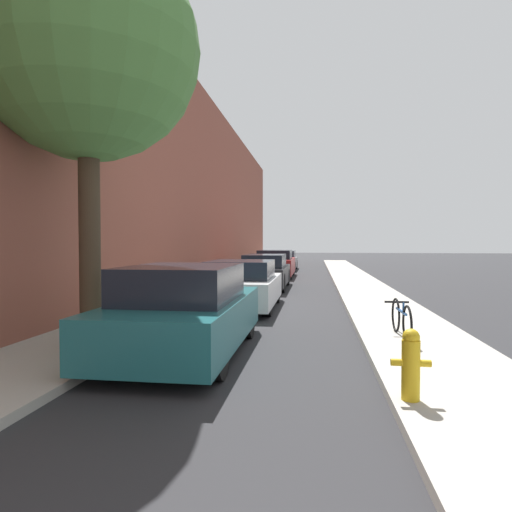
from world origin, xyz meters
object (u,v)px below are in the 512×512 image
Objects in this scene: street_tree_near at (87,49)px; bicycle at (401,319)px; parked_car_teal at (185,312)px; fire_hydrant at (411,363)px; parked_car_grey at (283,261)px; parked_car_black at (265,272)px; parked_car_white at (242,285)px; parked_car_red at (275,264)px.

street_tree_near is 4.40× the size of bicycle.
bicycle is (3.61, 1.19, -0.24)m from parked_car_teal.
parked_car_teal is 3.69m from fire_hydrant.
fire_hydrant is (3.07, -23.45, -0.09)m from parked_car_grey.
street_tree_near is at bearing -171.41° from bicycle.
parked_car_black is 5.77× the size of fire_hydrant.
parked_car_white reaches higher than parked_car_grey.
parked_car_grey is 0.66× the size of street_tree_near.
parked_car_red reaches higher than parked_car_white.
parked_car_teal is 0.92× the size of parked_car_black.
parked_car_teal is 0.94× the size of parked_car_red.
parked_car_red is 17.97m from fire_hydrant.
parked_car_black is at bearing 89.07° from parked_car_teal.
parked_car_red is at bearing 90.33° from parked_car_white.
parked_car_white is 16.59m from parked_car_grey.
street_tree_near reaches higher than parked_car_black.
bicycle is at bearing 81.00° from fire_hydrant.
parked_car_red is 2.78× the size of bicycle.
parked_car_teal reaches higher than bicycle.
parked_car_white is 2.48× the size of bicycle.
parked_car_red is 5.69× the size of fire_hydrant.
parked_car_grey is at bearing 97.45° from fire_hydrant.
parked_car_white is (0.10, 4.89, -0.05)m from parked_car_teal.
parked_car_grey is at bearing 89.89° from parked_car_teal.
parked_car_grey is (0.00, 5.74, -0.07)m from parked_car_red.
fire_hydrant is at bearing -32.48° from parked_car_teal.
parked_car_white is at bearing -89.67° from parked_car_red.
parked_car_red is at bearing 91.25° from parked_car_black.
parked_car_grey is at bearing 98.77° from bicycle.
parked_car_teal reaches higher than parked_car_black.
street_tree_near is 9.00× the size of fire_hydrant.
parked_car_white reaches higher than fire_hydrant.
parked_car_black is (0.16, 10.07, -0.04)m from parked_car_teal.
parked_car_teal is at bearing -8.46° from street_tree_near.
street_tree_near is (-1.87, -4.62, 4.46)m from parked_car_white.
fire_hydrant is at bearing -82.55° from parked_car_grey.
parked_car_white is 5.08× the size of fire_hydrant.
parked_car_teal is 2.60× the size of bicycle.
bicycle is (3.45, -8.88, -0.20)m from parked_car_black.
parked_car_red is at bearing 83.35° from street_tree_near.
parked_car_teal is at bearing -90.11° from parked_car_grey.
parked_car_red is 16.19m from street_tree_near.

